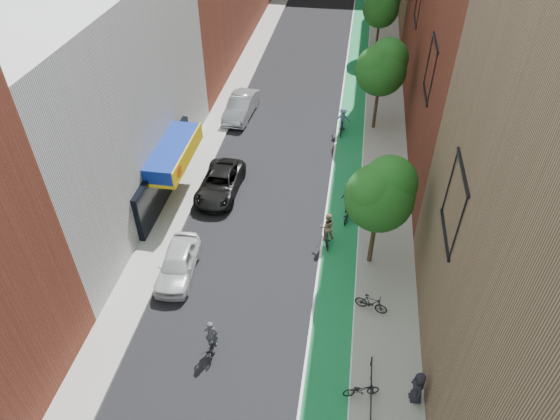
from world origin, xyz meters
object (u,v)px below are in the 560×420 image
at_px(pedestrian, 418,387).
at_px(cyclist_lane_mid, 349,207).
at_px(parked_car_white, 178,264).
at_px(parked_car_black, 220,183).
at_px(cyclist_lead, 212,342).
at_px(cyclist_lane_near, 327,231).
at_px(parked_car_silver, 241,106).
at_px(cyclist_lane_far, 343,122).

bearing_deg(pedestrian, cyclist_lane_mid, -173.79).
bearing_deg(parked_car_white, parked_car_black, 82.28).
relative_size(cyclist_lead, cyclist_lane_near, 0.95).
height_order(parked_car_silver, cyclist_lane_far, cyclist_lane_far).
distance_m(cyclist_lane_near, pedestrian, 9.84).
xyz_separation_m(cyclist_lead, pedestrian, (8.79, -1.02, 0.34)).
distance_m(parked_car_black, cyclist_lane_mid, 8.09).
relative_size(parked_car_white, parked_car_silver, 0.86).
distance_m(parked_car_white, cyclist_lane_far, 17.17).
bearing_deg(parked_car_white, parked_car_silver, 87.03).
distance_m(cyclist_lead, cyclist_lane_far, 20.27).
bearing_deg(parked_car_silver, cyclist_lead, -76.78).
bearing_deg(cyclist_lead, parked_car_black, -83.19).
relative_size(parked_car_silver, cyclist_lane_near, 2.43).
xyz_separation_m(cyclist_lane_mid, cyclist_lane_far, (-0.98, 9.62, 0.04)).
bearing_deg(cyclist_lane_mid, pedestrian, 118.55).
relative_size(parked_car_black, cyclist_lane_mid, 2.34).
bearing_deg(cyclist_lane_mid, cyclist_lead, 73.67).
bearing_deg(parked_car_white, cyclist_lane_mid, 30.47).
height_order(parked_car_white, cyclist_lane_near, cyclist_lane_near).
height_order(cyclist_lane_near, cyclist_lane_far, cyclist_lane_near).
bearing_deg(cyclist_lane_far, cyclist_lane_mid, 100.04).
relative_size(parked_car_silver, cyclist_lead, 2.56).
relative_size(parked_car_white, cyclist_lane_far, 2.17).
bearing_deg(pedestrian, parked_car_white, -124.62).
xyz_separation_m(parked_car_silver, cyclist_lead, (3.32, -21.02, -0.17)).
height_order(cyclist_lead, pedestrian, cyclist_lead).
distance_m(parked_car_white, pedestrian, 12.88).
bearing_deg(parked_car_silver, cyclist_lane_mid, -46.74).
bearing_deg(cyclist_lane_near, cyclist_lane_far, -103.80).
xyz_separation_m(parked_car_white, cyclist_lead, (2.94, -4.30, -0.08)).
bearing_deg(cyclist_lane_mid, cyclist_lane_near, 76.96).
distance_m(parked_car_silver, cyclist_lead, 21.28).
relative_size(cyclist_lead, cyclist_lane_far, 0.98).
xyz_separation_m(cyclist_lead, cyclist_lane_far, (4.52, 19.76, 0.20)).
bearing_deg(cyclist_lead, cyclist_lane_mid, -124.14).
bearing_deg(cyclist_lane_near, parked_car_white, 12.28).
bearing_deg(pedestrian, cyclist_lane_far, -178.62).
distance_m(parked_car_silver, cyclist_lane_far, 7.93).
xyz_separation_m(parked_car_black, cyclist_lane_mid, (8.01, -1.18, 0.11)).
bearing_deg(pedestrian, parked_car_silver, -161.46).
height_order(parked_car_white, cyclist_lane_far, cyclist_lane_far).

